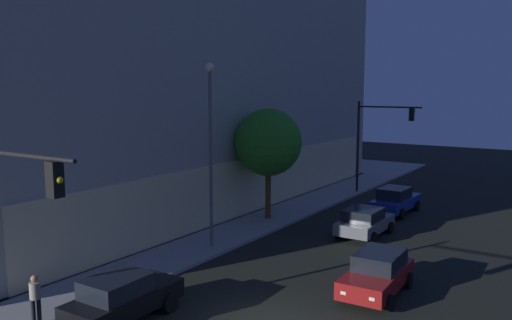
{
  "coord_description": "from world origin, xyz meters",
  "views": [
    {
      "loc": [
        -14.04,
        -8.63,
        7.9
      ],
      "look_at": [
        6.08,
        4.61,
        4.6
      ],
      "focal_mm": 36.75,
      "sensor_mm": 36.0,
      "label": 1
    }
  ],
  "objects_px": {
    "modern_building": "(86,73)",
    "pedestrian_waiting": "(35,295)",
    "traffic_light_far_corner": "(376,132)",
    "sidewalk_tree": "(268,143)",
    "car_black": "(122,297)",
    "car_red": "(377,273)",
    "car_grey": "(364,222)",
    "car_blue": "(395,200)",
    "street_lamp_sidewalk": "(210,135)"
  },
  "relations": [
    {
      "from": "car_black",
      "to": "traffic_light_far_corner",
      "type": "bearing_deg",
      "value": 1.22
    },
    {
      "from": "street_lamp_sidewalk",
      "to": "car_blue",
      "type": "relative_size",
      "value": 1.94
    },
    {
      "from": "pedestrian_waiting",
      "to": "sidewalk_tree",
      "type": "bearing_deg",
      "value": 4.32
    },
    {
      "from": "traffic_light_far_corner",
      "to": "pedestrian_waiting",
      "type": "height_order",
      "value": "traffic_light_far_corner"
    },
    {
      "from": "sidewalk_tree",
      "to": "car_blue",
      "type": "bearing_deg",
      "value": -44.32
    },
    {
      "from": "car_red",
      "to": "traffic_light_far_corner",
      "type": "bearing_deg",
      "value": 20.96
    },
    {
      "from": "sidewalk_tree",
      "to": "car_grey",
      "type": "distance_m",
      "value": 7.27
    },
    {
      "from": "sidewalk_tree",
      "to": "car_red",
      "type": "xyz_separation_m",
      "value": [
        -7.29,
        -9.56,
        -3.89
      ]
    },
    {
      "from": "pedestrian_waiting",
      "to": "car_red",
      "type": "distance_m",
      "value": 12.35
    },
    {
      "from": "modern_building",
      "to": "sidewalk_tree",
      "type": "relative_size",
      "value": 5.6
    },
    {
      "from": "car_grey",
      "to": "sidewalk_tree",
      "type": "bearing_deg",
      "value": 89.95
    },
    {
      "from": "traffic_light_far_corner",
      "to": "sidewalk_tree",
      "type": "bearing_deg",
      "value": 166.08
    },
    {
      "from": "pedestrian_waiting",
      "to": "street_lamp_sidewalk",
      "type": "bearing_deg",
      "value": 3.1
    },
    {
      "from": "modern_building",
      "to": "street_lamp_sidewalk",
      "type": "height_order",
      "value": "modern_building"
    },
    {
      "from": "street_lamp_sidewalk",
      "to": "sidewalk_tree",
      "type": "xyz_separation_m",
      "value": [
        6.37,
        0.7,
        -0.97
      ]
    },
    {
      "from": "sidewalk_tree",
      "to": "pedestrian_waiting",
      "type": "distance_m",
      "value": 16.83
    },
    {
      "from": "traffic_light_far_corner",
      "to": "car_black",
      "type": "height_order",
      "value": "traffic_light_far_corner"
    },
    {
      "from": "car_black",
      "to": "car_red",
      "type": "bearing_deg",
      "value": -41.67
    },
    {
      "from": "modern_building",
      "to": "sidewalk_tree",
      "type": "distance_m",
      "value": 17.62
    },
    {
      "from": "street_lamp_sidewalk",
      "to": "car_blue",
      "type": "height_order",
      "value": "street_lamp_sidewalk"
    },
    {
      "from": "traffic_light_far_corner",
      "to": "car_grey",
      "type": "relative_size",
      "value": 1.68
    },
    {
      "from": "street_lamp_sidewalk",
      "to": "modern_building",
      "type": "bearing_deg",
      "value": 68.11
    },
    {
      "from": "car_blue",
      "to": "traffic_light_far_corner",
      "type": "bearing_deg",
      "value": 33.62
    },
    {
      "from": "sidewalk_tree",
      "to": "pedestrian_waiting",
      "type": "height_order",
      "value": "sidewalk_tree"
    },
    {
      "from": "sidewalk_tree",
      "to": "car_black",
      "type": "bearing_deg",
      "value": -167.53
    },
    {
      "from": "traffic_light_far_corner",
      "to": "car_black",
      "type": "xyz_separation_m",
      "value": [
        -25.18,
        -0.53,
        -3.86
      ]
    },
    {
      "from": "pedestrian_waiting",
      "to": "car_blue",
      "type": "distance_m",
      "value": 22.84
    },
    {
      "from": "car_black",
      "to": "sidewalk_tree",
      "type": "bearing_deg",
      "value": 12.47
    },
    {
      "from": "traffic_light_far_corner",
      "to": "sidewalk_tree",
      "type": "relative_size",
      "value": 1.04
    },
    {
      "from": "modern_building",
      "to": "pedestrian_waiting",
      "type": "height_order",
      "value": "modern_building"
    },
    {
      "from": "modern_building",
      "to": "car_black",
      "type": "bearing_deg",
      "value": -126.9
    },
    {
      "from": "car_black",
      "to": "car_grey",
      "type": "bearing_deg",
      "value": -11.47
    },
    {
      "from": "modern_building",
      "to": "traffic_light_far_corner",
      "type": "distance_m",
      "value": 22.52
    },
    {
      "from": "car_red",
      "to": "car_grey",
      "type": "relative_size",
      "value": 1.05
    },
    {
      "from": "traffic_light_far_corner",
      "to": "pedestrian_waiting",
      "type": "xyz_separation_m",
      "value": [
        -27.14,
        1.42,
        -3.56
      ]
    },
    {
      "from": "traffic_light_far_corner",
      "to": "car_grey",
      "type": "bearing_deg",
      "value": -162.12
    },
    {
      "from": "car_black",
      "to": "street_lamp_sidewalk",
      "type": "bearing_deg",
      "value": 17.18
    },
    {
      "from": "car_grey",
      "to": "modern_building",
      "type": "bearing_deg",
      "value": 88.09
    },
    {
      "from": "car_black",
      "to": "car_blue",
      "type": "xyz_separation_m",
      "value": [
        20.41,
        -2.63,
        -0.01
      ]
    },
    {
      "from": "sidewalk_tree",
      "to": "car_grey",
      "type": "bearing_deg",
      "value": -90.05
    },
    {
      "from": "car_grey",
      "to": "car_blue",
      "type": "xyz_separation_m",
      "value": [
        5.97,
        0.3,
        0.06
      ]
    },
    {
      "from": "traffic_light_far_corner",
      "to": "car_grey",
      "type": "xyz_separation_m",
      "value": [
        -10.74,
        -3.46,
        -3.93
      ]
    },
    {
      "from": "street_lamp_sidewalk",
      "to": "sidewalk_tree",
      "type": "relative_size",
      "value": 1.36
    },
    {
      "from": "modern_building",
      "to": "traffic_light_far_corner",
      "type": "relative_size",
      "value": 5.41
    },
    {
      "from": "modern_building",
      "to": "car_grey",
      "type": "bearing_deg",
      "value": -91.91
    },
    {
      "from": "street_lamp_sidewalk",
      "to": "pedestrian_waiting",
      "type": "relative_size",
      "value": 5.3
    },
    {
      "from": "modern_building",
      "to": "car_grey",
      "type": "relative_size",
      "value": 9.1
    },
    {
      "from": "traffic_light_far_corner",
      "to": "car_grey",
      "type": "distance_m",
      "value": 11.95
    },
    {
      "from": "sidewalk_tree",
      "to": "car_grey",
      "type": "height_order",
      "value": "sidewalk_tree"
    },
    {
      "from": "modern_building",
      "to": "car_red",
      "type": "xyz_separation_m",
      "value": [
        -8.06,
        -26.63,
        -8.21
      ]
    }
  ]
}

